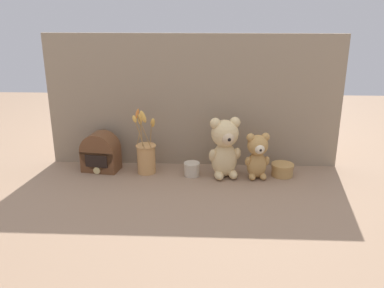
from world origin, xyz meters
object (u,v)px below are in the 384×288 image
object	(u,v)px
teddy_bear_medium	(257,155)
decorative_tin_tall	(192,169)
vintage_radio	(101,154)
decorative_tin_short	(282,170)
flower_vase	(146,155)
teddy_bear_large	(225,146)

from	to	relation	value
teddy_bear_medium	decorative_tin_tall	xyz separation A→B (m)	(-0.32, 0.01, -0.09)
vintage_radio	decorative_tin_short	bearing A→B (deg)	-1.88
flower_vase	vintage_radio	distance (m)	0.24
teddy_bear_large	flower_vase	bearing A→B (deg)	175.84
teddy_bear_large	vintage_radio	world-z (taller)	teddy_bear_large
decorative_tin_tall	decorative_tin_short	distance (m)	0.46
teddy_bear_large	flower_vase	xyz separation A→B (m)	(-0.40, 0.03, -0.06)
teddy_bear_medium	decorative_tin_short	world-z (taller)	teddy_bear_medium
decorative_tin_tall	flower_vase	bearing A→B (deg)	172.33
teddy_bear_medium	vintage_radio	size ratio (longest dim) A/B	1.13
teddy_bear_medium	decorative_tin_short	distance (m)	0.16
teddy_bear_large	decorative_tin_tall	bearing A→B (deg)	-179.06
decorative_tin_tall	vintage_radio	bearing A→B (deg)	173.28
teddy_bear_large	vintage_radio	bearing A→B (deg)	175.22
flower_vase	teddy_bear_medium	bearing A→B (deg)	-3.95
teddy_bear_large	teddy_bear_medium	world-z (taller)	teddy_bear_large
teddy_bear_large	decorative_tin_short	world-z (taller)	teddy_bear_large
teddy_bear_medium	flower_vase	bearing A→B (deg)	176.05
flower_vase	vintage_radio	xyz separation A→B (m)	(-0.24, 0.02, -0.01)
teddy_bear_medium	flower_vase	size ratio (longest dim) A/B	0.66
flower_vase	vintage_radio	bearing A→B (deg)	174.20
decorative_tin_short	decorative_tin_tall	bearing A→B (deg)	-176.83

